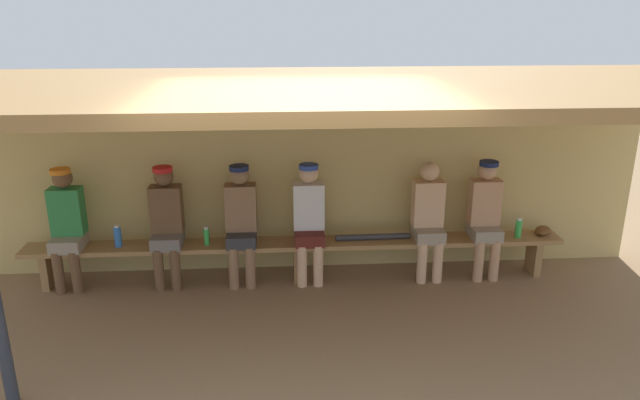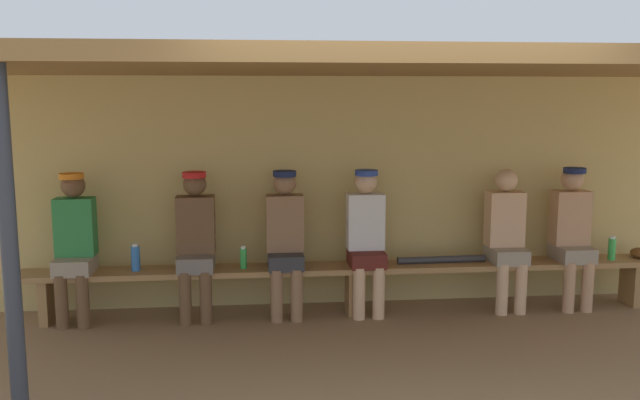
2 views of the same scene
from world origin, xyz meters
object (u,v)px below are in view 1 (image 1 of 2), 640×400
(water_bottle_blue, at_px, (207,236))
(baseball_bat, at_px, (373,237))
(player_leftmost, at_px, (241,219))
(player_in_blue, at_px, (67,223))
(water_bottle_orange, at_px, (118,236))
(baseball_glove_worn, at_px, (543,230))
(water_bottle_clear, at_px, (518,228))
(player_shirtless_tan, at_px, (166,220))
(player_near_post, at_px, (485,213))
(player_middle, at_px, (428,216))
(bench, at_px, (297,247))
(player_in_white, at_px, (309,217))

(water_bottle_blue, bearing_deg, baseball_bat, 0.57)
(player_leftmost, relative_size, player_in_blue, 1.00)
(water_bottle_orange, relative_size, baseball_glove_worn, 1.03)
(water_bottle_clear, distance_m, baseball_glove_worn, 0.34)
(player_shirtless_tan, bearing_deg, player_near_post, 0.00)
(player_near_post, height_order, water_bottle_blue, player_near_post)
(water_bottle_orange, xyz_separation_m, baseball_glove_worn, (4.80, 0.04, -0.07))
(water_bottle_orange, distance_m, baseball_bat, 2.82)
(player_leftmost, relative_size, water_bottle_blue, 6.50)
(player_middle, xyz_separation_m, player_leftmost, (-2.09, 0.00, 0.02))
(player_in_blue, bearing_deg, player_leftmost, 0.00)
(player_middle, bearing_deg, bench, -179.88)
(bench, height_order, baseball_bat, baseball_bat)
(bench, relative_size, player_in_white, 4.46)
(bench, height_order, water_bottle_blue, water_bottle_blue)
(player_shirtless_tan, height_order, water_bottle_orange, player_shirtless_tan)
(player_in_blue, xyz_separation_m, water_bottle_clear, (4.99, -0.04, -0.18))
(player_in_white, xyz_separation_m, player_middle, (1.34, -0.00, -0.02))
(water_bottle_blue, bearing_deg, player_middle, 0.50)
(baseball_glove_worn, bearing_deg, player_shirtless_tan, 127.48)
(player_leftmost, bearing_deg, player_near_post, 0.00)
(player_leftmost, bearing_deg, player_shirtless_tan, 180.00)
(player_leftmost, height_order, baseball_bat, player_leftmost)
(player_in_white, relative_size, baseball_bat, 1.59)
(bench, height_order, water_bottle_orange, water_bottle_orange)
(player_middle, bearing_deg, water_bottle_clear, -2.45)
(player_leftmost, xyz_separation_m, baseball_bat, (1.47, -0.00, -0.25))
(player_middle, xyz_separation_m, baseball_bat, (-0.62, -0.00, -0.24))
(player_near_post, bearing_deg, player_leftmost, 180.00)
(water_bottle_orange, xyz_separation_m, water_bottle_blue, (0.96, -0.01, -0.02))
(player_shirtless_tan, relative_size, water_bottle_orange, 5.44)
(player_in_blue, distance_m, water_bottle_clear, 5.00)
(player_shirtless_tan, xyz_separation_m, water_bottle_clear, (3.93, -0.04, -0.18))
(player_leftmost, bearing_deg, player_in_white, 0.00)
(water_bottle_blue, bearing_deg, player_in_blue, 179.15)
(player_middle, distance_m, player_leftmost, 2.09)
(player_in_white, bearing_deg, player_shirtless_tan, 180.00)
(player_leftmost, distance_m, player_near_post, 2.74)
(player_in_white, height_order, baseball_bat, player_in_white)
(player_near_post, height_order, water_bottle_orange, player_near_post)
(water_bottle_blue, bearing_deg, player_leftmost, 3.29)
(bench, distance_m, player_in_white, 0.38)
(player_middle, xyz_separation_m, player_in_blue, (-3.96, 0.00, 0.02))
(player_near_post, bearing_deg, baseball_glove_worn, 2.45)
(player_middle, distance_m, water_bottle_blue, 2.48)
(player_leftmost, bearing_deg, water_bottle_orange, -179.61)
(player_in_white, relative_size, water_bottle_blue, 6.50)
(water_bottle_orange, bearing_deg, player_shirtless_tan, 0.99)
(bench, bearing_deg, player_shirtless_tan, 179.86)
(bench, relative_size, baseball_bat, 7.09)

